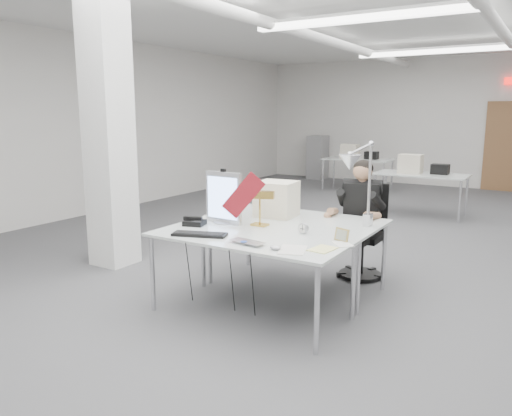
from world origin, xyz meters
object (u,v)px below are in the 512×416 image
(office_chair, at_px, (362,231))
(desk_phone, at_px, (195,223))
(bankers_lamp, at_px, (260,210))
(desk_main, at_px, (251,237))
(architect_lamp, at_px, (361,178))
(monitor, at_px, (224,198))
(beige_monitor, at_px, (277,199))
(laptop, at_px, (244,244))
(seated_person, at_px, (362,200))

(office_chair, bearing_deg, desk_phone, -140.45)
(office_chair, height_order, bankers_lamp, office_chair)
(desk_main, bearing_deg, architect_lamp, 41.56)
(monitor, distance_m, bankers_lamp, 0.39)
(desk_main, xyz_separation_m, beige_monitor, (-0.22, 0.88, 0.20))
(bankers_lamp, bearing_deg, desk_phone, -171.22)
(laptop, height_order, architect_lamp, architect_lamp)
(seated_person, relative_size, bankers_lamp, 2.74)
(architect_lamp, bearing_deg, desk_main, -142.65)
(desk_main, bearing_deg, desk_phone, 173.87)
(laptop, relative_size, desk_phone, 1.65)
(desk_main, relative_size, bankers_lamp, 5.75)
(seated_person, height_order, laptop, seated_person)
(office_chair, distance_m, desk_phone, 1.92)
(office_chair, distance_m, architect_lamp, 1.17)
(desk_phone, distance_m, architect_lamp, 1.66)
(monitor, xyz_separation_m, architect_lamp, (1.28, 0.38, 0.24))
(desk_main, height_order, seated_person, seated_person)
(seated_person, xyz_separation_m, laptop, (-0.38, -1.81, -0.13))
(desk_main, distance_m, monitor, 0.65)
(monitor, distance_m, beige_monitor, 0.64)
(seated_person, distance_m, monitor, 1.57)
(office_chair, bearing_deg, seated_person, -101.75)
(office_chair, distance_m, laptop, 1.91)
(desk_main, bearing_deg, office_chair, 72.39)
(desk_phone, height_order, beige_monitor, beige_monitor)
(seated_person, bearing_deg, beige_monitor, -150.19)
(beige_monitor, bearing_deg, architect_lamp, -16.51)
(beige_monitor, xyz_separation_m, architect_lamp, (0.99, -0.20, 0.31))
(laptop, distance_m, bankers_lamp, 0.76)
(desk_main, relative_size, office_chair, 1.68)
(monitor, bearing_deg, desk_main, -28.03)
(desk_main, distance_m, bankers_lamp, 0.45)
(desk_main, bearing_deg, bankers_lamp, 109.47)
(bankers_lamp, xyz_separation_m, beige_monitor, (-0.08, 0.48, 0.03))
(office_chair, relative_size, seated_person, 1.25)
(desk_phone, bearing_deg, beige_monitor, 43.23)
(seated_person, bearing_deg, monitor, -141.51)
(bankers_lamp, relative_size, architect_lamp, 0.31)
(laptop, height_order, bankers_lamp, bankers_lamp)
(monitor, relative_size, desk_phone, 2.66)
(seated_person, bearing_deg, laptop, -113.46)
(seated_person, xyz_separation_m, beige_monitor, (-0.72, -0.63, 0.04))
(desk_main, relative_size, laptop, 5.63)
(desk_main, distance_m, desk_phone, 0.70)
(seated_person, distance_m, beige_monitor, 0.96)
(seated_person, bearing_deg, desk_phone, -141.41)
(desk_main, bearing_deg, laptop, -68.16)
(laptop, bearing_deg, desk_phone, 164.44)
(bankers_lamp, bearing_deg, architect_lamp, -3.80)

